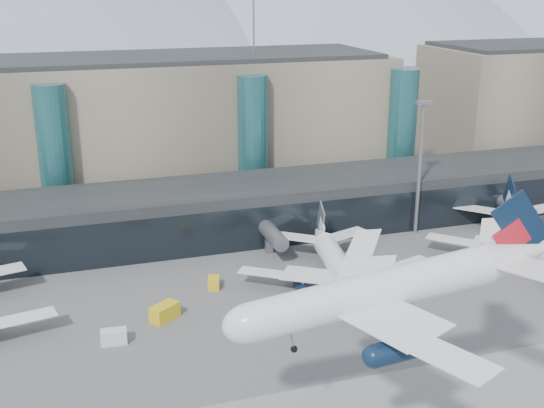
{
  "coord_description": "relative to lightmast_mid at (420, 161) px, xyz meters",
  "views": [
    {
      "loc": [
        -33.97,
        -61.09,
        46.61
      ],
      "look_at": [
        -4.22,
        32.0,
        14.34
      ],
      "focal_mm": 45.0,
      "sensor_mm": 36.0,
      "label": 1
    }
  ],
  "objects": [
    {
      "name": "veh_c",
      "position": [
        -4.2,
        -20.86,
        -13.35
      ],
      "size": [
        3.94,
        2.24,
        2.13
      ],
      "primitive_type": "cube",
      "rotation": [
        0.0,
        0.0,
        0.06
      ],
      "color": "#515056",
      "rests_on": "ground"
    },
    {
      "name": "veh_a",
      "position": [
        -59.51,
        -25.22,
        -13.45
      ],
      "size": [
        3.58,
        2.18,
        1.95
      ],
      "primitive_type": "cube",
      "rotation": [
        0.0,
        0.0,
        -0.07
      ],
      "color": "silver",
      "rests_on": "ground"
    },
    {
      "name": "terminal_main",
      "position": [
        -55.0,
        42.0,
        1.03
      ],
      "size": [
        130.0,
        30.0,
        31.0
      ],
      "color": "gray",
      "rests_on": "ground"
    },
    {
      "name": "veh_d",
      "position": [
        6.97,
        -10.59,
        -13.69
      ],
      "size": [
        2.76,
        2.75,
        1.45
      ],
      "primitive_type": "cube",
      "rotation": [
        0.0,
        0.0,
        0.78
      ],
      "color": "silver",
      "rests_on": "ground"
    },
    {
      "name": "jet_parked_right",
      "position": [
        13.82,
        -15.53,
        -9.75
      ],
      "size": [
        36.19,
        38.43,
        12.35
      ],
      "rotation": [
        0.0,
        0.0,
        1.23
      ],
      "color": "silver",
      "rests_on": "ground"
    },
    {
      "name": "concourse",
      "position": [
        -30.02,
        9.73,
        -9.45
      ],
      "size": [
        170.0,
        27.0,
        10.0
      ],
      "color": "black",
      "rests_on": "ground"
    },
    {
      "name": "veh_g",
      "position": [
        -20.18,
        -11.65,
        -13.64
      ],
      "size": [
        2.8,
        3.1,
        1.56
      ],
      "primitive_type": "cube",
      "rotation": [
        0.0,
        0.0,
        -0.98
      ],
      "color": "silver",
      "rests_on": "ground"
    },
    {
      "name": "veh_h",
      "position": [
        -51.9,
        -20.57,
        -13.25
      ],
      "size": [
        4.73,
        4.29,
        2.34
      ],
      "primitive_type": "cube",
      "rotation": [
        0.0,
        0.0,
        0.63
      ],
      "color": "gold",
      "rests_on": "ground"
    },
    {
      "name": "lightmast_mid",
      "position": [
        0.0,
        0.0,
        0.0
      ],
      "size": [
        3.0,
        1.2,
        25.6
      ],
      "color": "slate",
      "rests_on": "ground"
    },
    {
      "name": "veh_b",
      "position": [
        -42.75,
        -12.29,
        -13.58
      ],
      "size": [
        2.5,
        3.28,
        1.68
      ],
      "primitive_type": "cube",
      "rotation": [
        0.0,
        0.0,
        1.3
      ],
      "color": "gold",
      "rests_on": "ground"
    },
    {
      "name": "ground",
      "position": [
        -30.0,
        -48.0,
        -14.42
      ],
      "size": [
        900.0,
        900.0,
        0.0
      ],
      "primitive_type": "plane",
      "color": "#515154",
      "rests_on": "ground"
    },
    {
      "name": "veh_e",
      "position": [
        17.14,
        -15.72,
        -13.56
      ],
      "size": [
        3.43,
        2.65,
        1.72
      ],
      "primitive_type": "cube",
      "rotation": [
        0.0,
        0.0,
        0.35
      ],
      "color": "gold",
      "rests_on": "ground"
    },
    {
      "name": "teal_towers",
      "position": [
        -44.99,
        26.01,
        -0.41
      ],
      "size": [
        116.4,
        19.4,
        46.0
      ],
      "color": "#245E65",
      "rests_on": "ground"
    },
    {
      "name": "hero_jet",
      "position": [
        -32.66,
        -54.13,
        4.11
      ],
      "size": [
        35.73,
        35.51,
        11.57
      ],
      "rotation": [
        0.0,
        -0.19,
        -0.15
      ],
      "color": "silver",
      "rests_on": "ground"
    },
    {
      "name": "jet_parked_mid",
      "position": [
        -23.15,
        -15.64,
        -10.29
      ],
      "size": [
        33.51,
        33.71,
        10.91
      ],
      "rotation": [
        0.0,
        0.0,
        1.42
      ],
      "color": "silver",
      "rests_on": "ground"
    }
  ]
}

